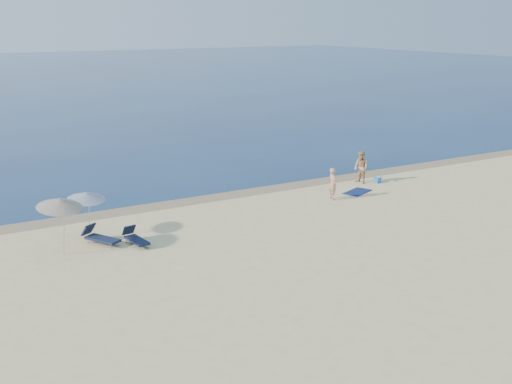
% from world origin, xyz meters
% --- Properties ---
extents(sea, '(240.00, 160.00, 0.01)m').
position_xyz_m(sea, '(0.00, 100.00, 0.00)').
color(sea, '#0C254D').
rests_on(sea, ground).
extents(wet_sand_strip, '(240.00, 1.60, 0.00)m').
position_xyz_m(wet_sand_strip, '(0.00, 19.40, 0.00)').
color(wet_sand_strip, '#847254').
rests_on(wet_sand_strip, ground).
extents(person_left, '(0.52, 0.69, 1.70)m').
position_xyz_m(person_left, '(2.31, 15.89, 0.85)').
color(person_left, tan).
rests_on(person_left, ground).
extents(person_right, '(0.75, 0.95, 1.88)m').
position_xyz_m(person_right, '(5.77, 17.81, 0.94)').
color(person_right, tan).
rests_on(person_right, ground).
extents(beach_towel, '(1.97, 1.56, 0.03)m').
position_xyz_m(beach_towel, '(4.37, 16.35, 0.01)').
color(beach_towel, '#0E1947').
rests_on(beach_towel, ground).
extents(white_bag, '(0.43, 0.40, 0.31)m').
position_xyz_m(white_bag, '(6.89, 17.57, 0.15)').
color(white_bag, white).
rests_on(white_bag, ground).
extents(blue_cooler, '(0.50, 0.42, 0.30)m').
position_xyz_m(blue_cooler, '(6.70, 17.42, 0.15)').
color(blue_cooler, '#2270B9').
rests_on(blue_cooler, ground).
extents(umbrella_near, '(1.96, 1.98, 2.14)m').
position_xyz_m(umbrella_near, '(-10.53, 16.41, 1.85)').
color(umbrella_near, silver).
rests_on(umbrella_near, ground).
extents(umbrella_far, '(2.28, 2.31, 2.47)m').
position_xyz_m(umbrella_far, '(-12.01, 14.89, 2.12)').
color(umbrella_far, silver).
rests_on(umbrella_far, ground).
extents(lounger_left, '(1.38, 1.84, 0.79)m').
position_xyz_m(lounger_left, '(-10.37, 15.27, 0.29)').
color(lounger_left, '#131C36').
rests_on(lounger_left, ground).
extents(lounger_right, '(0.72, 1.67, 0.71)m').
position_xyz_m(lounger_right, '(-9.11, 14.45, 0.26)').
color(lounger_right, '#121A33').
rests_on(lounger_right, ground).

